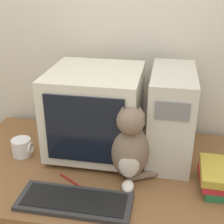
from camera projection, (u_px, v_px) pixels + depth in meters
The scene contains 8 objects.
wall_back at pixel (113, 41), 1.68m from camera, with size 7.00×0.05×2.50m.
crt_monitor at pixel (96, 111), 1.50m from camera, with size 0.43×0.43×0.42m.
computer_tower at pixel (171, 115), 1.47m from camera, with size 0.20×0.43×0.43m.
keyboard at pixel (75, 201), 1.23m from camera, with size 0.45×0.17×0.02m.
cat at pixel (130, 147), 1.33m from camera, with size 0.25×0.25×0.35m.
book_stack at pixel (218, 177), 1.30m from camera, with size 0.15×0.21×0.10m.
pen at pixel (70, 180), 1.36m from camera, with size 0.12×0.08×0.01m.
mug at pixel (22, 147), 1.54m from camera, with size 0.10×0.09×0.09m.
Camera 1 is at (0.30, -0.79, 1.62)m, focal length 50.00 mm.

